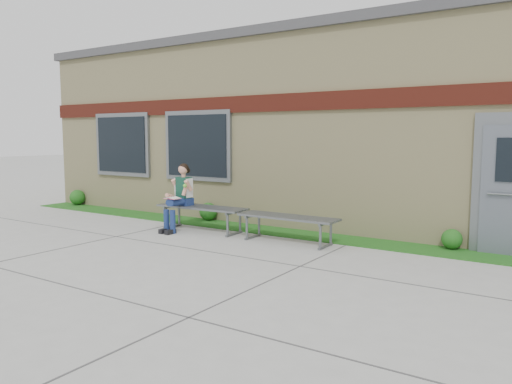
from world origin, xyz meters
The scene contains 9 objects.
ground centered at (0.00, 0.00, 0.00)m, with size 80.00×80.00×0.00m, color #9E9E99.
grass_strip centered at (0.00, 2.60, 0.01)m, with size 16.00×0.80×0.02m, color #1F5015.
school_building centered at (0.00, 5.99, 2.10)m, with size 16.20×6.22×4.20m.
bench_left centered at (-1.98, 1.85, 0.39)m, with size 1.98×0.60×0.51m.
bench_right centered at (0.02, 1.85, 0.38)m, with size 1.88×0.52×0.49m.
girl centered at (-2.39, 1.65, 0.74)m, with size 0.46×0.77×1.37m.
shrub_west centered at (-7.25, 2.85, 0.23)m, with size 0.42×0.42×0.42m, color #1F5015.
shrub_mid centered at (-2.62, 2.85, 0.22)m, with size 0.40×0.40×0.40m, color #1F5015.
shrub_east centered at (2.64, 2.85, 0.19)m, with size 0.34×0.34×0.34m, color #1F5015.
Camera 1 is at (4.41, -5.89, 1.93)m, focal length 35.00 mm.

